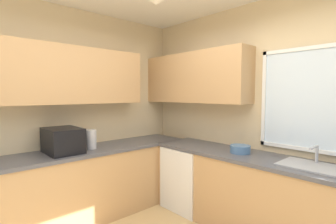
{
  "coord_description": "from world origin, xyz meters",
  "views": [
    {
      "loc": [
        1.38,
        -1.15,
        1.57
      ],
      "look_at": [
        -0.52,
        0.59,
        1.39
      ],
      "focal_mm": 26.69,
      "sensor_mm": 36.0,
      "label": 1
    }
  ],
  "objects_px": {
    "microwave": "(63,140)",
    "bowl": "(240,149)",
    "kettle": "(91,139)",
    "dishwasher": "(190,177)",
    "sink_assembly": "(311,165)"
  },
  "relations": [
    {
      "from": "dishwasher",
      "to": "microwave",
      "type": "height_order",
      "value": "microwave"
    },
    {
      "from": "microwave",
      "to": "sink_assembly",
      "type": "bearing_deg",
      "value": 35.2
    },
    {
      "from": "microwave",
      "to": "kettle",
      "type": "bearing_deg",
      "value": 86.66
    },
    {
      "from": "sink_assembly",
      "to": "bowl",
      "type": "distance_m",
      "value": 0.75
    },
    {
      "from": "dishwasher",
      "to": "sink_assembly",
      "type": "relative_size",
      "value": 1.58
    },
    {
      "from": "microwave",
      "to": "bowl",
      "type": "relative_size",
      "value": 2.08
    },
    {
      "from": "sink_assembly",
      "to": "bowl",
      "type": "height_order",
      "value": "sink_assembly"
    },
    {
      "from": "microwave",
      "to": "kettle",
      "type": "distance_m",
      "value": 0.34
    },
    {
      "from": "sink_assembly",
      "to": "bowl",
      "type": "relative_size",
      "value": 2.3
    },
    {
      "from": "microwave",
      "to": "bowl",
      "type": "bearing_deg",
      "value": 47.08
    },
    {
      "from": "microwave",
      "to": "dishwasher",
      "type": "bearing_deg",
      "value": 66.05
    },
    {
      "from": "dishwasher",
      "to": "kettle",
      "type": "xyz_separation_m",
      "value": [
        -0.64,
        -1.14,
        0.59
      ]
    },
    {
      "from": "microwave",
      "to": "bowl",
      "type": "height_order",
      "value": "microwave"
    },
    {
      "from": "dishwasher",
      "to": "microwave",
      "type": "bearing_deg",
      "value": -113.95
    },
    {
      "from": "microwave",
      "to": "bowl",
      "type": "xyz_separation_m",
      "value": [
        1.41,
        1.52,
        -0.1
      ]
    }
  ]
}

